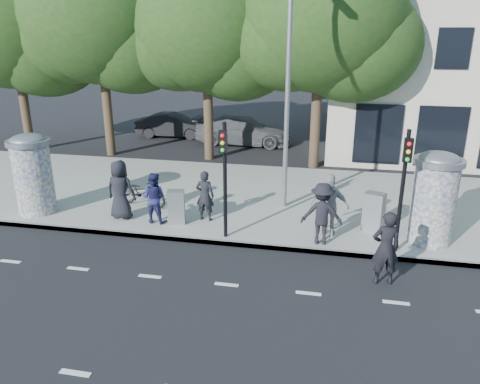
% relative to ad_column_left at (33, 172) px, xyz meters
% --- Properties ---
extents(ground, '(120.00, 120.00, 0.00)m').
position_rel_ad_column_left_xyz_m(ground, '(7.20, -4.50, -1.54)').
color(ground, black).
rests_on(ground, ground).
extents(sidewalk, '(40.00, 8.00, 0.15)m').
position_rel_ad_column_left_xyz_m(sidewalk, '(7.20, 3.00, -1.46)').
color(sidewalk, gray).
rests_on(sidewalk, ground).
extents(curb, '(40.00, 0.10, 0.16)m').
position_rel_ad_column_left_xyz_m(curb, '(7.20, -0.95, -1.46)').
color(curb, slate).
rests_on(curb, ground).
extents(lane_dash_far, '(32.00, 0.12, 0.01)m').
position_rel_ad_column_left_xyz_m(lane_dash_far, '(7.20, -3.10, -1.53)').
color(lane_dash_far, silver).
rests_on(lane_dash_far, ground).
extents(ad_column_left, '(1.36, 1.36, 2.65)m').
position_rel_ad_column_left_xyz_m(ad_column_left, '(0.00, 0.00, 0.00)').
color(ad_column_left, beige).
rests_on(ad_column_left, sidewalk).
extents(ad_column_right, '(1.36, 1.36, 2.65)m').
position_rel_ad_column_left_xyz_m(ad_column_right, '(12.40, 0.20, 0.00)').
color(ad_column_right, beige).
rests_on(ad_column_right, sidewalk).
extents(traffic_pole_near, '(0.22, 0.31, 3.40)m').
position_rel_ad_column_left_xyz_m(traffic_pole_near, '(6.60, -0.71, 0.69)').
color(traffic_pole_near, black).
rests_on(traffic_pole_near, sidewalk).
extents(traffic_pole_far, '(0.22, 0.31, 3.40)m').
position_rel_ad_column_left_xyz_m(traffic_pole_far, '(11.40, -0.71, 0.69)').
color(traffic_pole_far, black).
rests_on(traffic_pole_far, sidewalk).
extents(street_lamp, '(0.25, 0.93, 8.00)m').
position_rel_ad_column_left_xyz_m(street_lamp, '(8.00, 2.13, 3.26)').
color(street_lamp, slate).
rests_on(street_lamp, sidewalk).
extents(tree_far_left, '(7.20, 7.20, 9.26)m').
position_rel_ad_column_left_xyz_m(tree_far_left, '(-5.80, 8.00, 4.65)').
color(tree_far_left, '#38281C').
rests_on(tree_far_left, ground).
extents(tree_mid_left, '(7.20, 7.20, 9.57)m').
position_rel_ad_column_left_xyz_m(tree_mid_left, '(-1.30, 8.00, 4.96)').
color(tree_mid_left, '#38281C').
rests_on(tree_mid_left, ground).
extents(tree_near_left, '(6.80, 6.80, 8.97)m').
position_rel_ad_column_left_xyz_m(tree_near_left, '(3.70, 8.20, 4.53)').
color(tree_near_left, '#38281C').
rests_on(tree_near_left, ground).
extents(tree_center, '(7.00, 7.00, 9.30)m').
position_rel_ad_column_left_xyz_m(tree_center, '(8.70, 7.80, 4.77)').
color(tree_center, '#38281C').
rests_on(tree_center, ground).
extents(ped_a, '(0.98, 0.67, 1.92)m').
position_rel_ad_column_left_xyz_m(ped_a, '(3.00, 0.06, -0.43)').
color(ped_a, black).
rests_on(ped_a, sidewalk).
extents(ped_b, '(0.61, 0.41, 1.63)m').
position_rel_ad_column_left_xyz_m(ped_b, '(5.68, 0.45, -0.57)').
color(ped_b, black).
rests_on(ped_b, sidewalk).
extents(ped_c, '(0.82, 0.66, 1.62)m').
position_rel_ad_column_left_xyz_m(ped_c, '(4.15, -0.03, -0.58)').
color(ped_c, navy).
rests_on(ped_c, sidewalk).
extents(ped_d, '(1.19, 0.72, 1.79)m').
position_rel_ad_column_left_xyz_m(ped_d, '(9.35, -0.54, -0.49)').
color(ped_d, black).
rests_on(ped_d, sidewalk).
extents(ped_e, '(1.19, 0.78, 1.89)m').
position_rel_ad_column_left_xyz_m(ped_e, '(9.55, 0.02, -0.44)').
color(ped_e, '#A3A3A6').
rests_on(ped_e, sidewalk).
extents(man_road, '(0.77, 0.59, 1.89)m').
position_rel_ad_column_left_xyz_m(man_road, '(10.95, -2.23, -0.59)').
color(man_road, black).
rests_on(man_road, ground).
extents(bicycle, '(1.08, 1.98, 0.99)m').
position_rel_ad_column_left_xyz_m(bicycle, '(3.21, 1.22, -0.89)').
color(bicycle, black).
rests_on(bicycle, sidewalk).
extents(cabinet_left, '(0.60, 0.50, 1.08)m').
position_rel_ad_column_left_xyz_m(cabinet_left, '(4.87, 0.01, -0.85)').
color(cabinet_left, gray).
rests_on(cabinet_left, sidewalk).
extents(cabinet_right, '(0.69, 0.60, 1.19)m').
position_rel_ad_column_left_xyz_m(cabinet_right, '(10.87, 0.67, -0.79)').
color(cabinet_right, gray).
rests_on(cabinet_right, sidewalk).
extents(car_mid, '(1.66, 4.21, 1.36)m').
position_rel_ad_column_left_xyz_m(car_mid, '(0.40, 12.45, -0.86)').
color(car_mid, black).
rests_on(car_mid, ground).
extents(car_right, '(2.20, 5.22, 1.50)m').
position_rel_ad_column_left_xyz_m(car_right, '(4.70, 11.52, -0.79)').
color(car_right, '#525559').
rests_on(car_right, ground).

